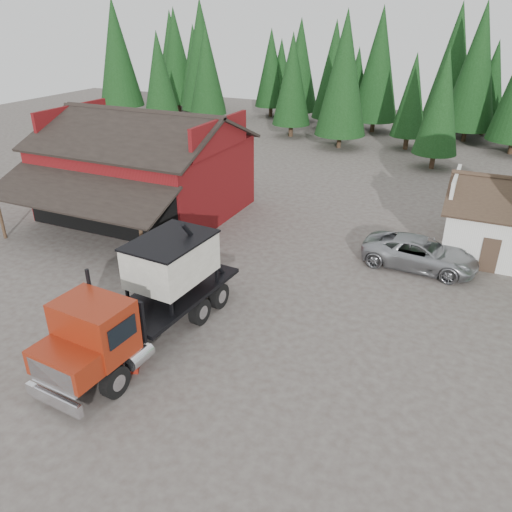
% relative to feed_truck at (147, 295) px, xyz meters
% --- Properties ---
extents(ground, '(120.00, 120.00, 0.00)m').
position_rel_feed_truck_xyz_m(ground, '(1.52, 2.97, -2.20)').
color(ground, '#4B403A').
rests_on(ground, ground).
extents(red_barn, '(12.80, 13.63, 7.18)m').
position_rel_feed_truck_xyz_m(red_barn, '(-9.48, 12.87, 0.49)').
color(red_barn, maroon).
rests_on(red_barn, ground).
extents(conifer_backdrop, '(76.00, 16.00, 16.00)m').
position_rel_feed_truck_xyz_m(conifer_backdrop, '(1.52, 44.97, -2.20)').
color(conifer_backdrop, black).
rests_on(conifer_backdrop, ground).
extents(near_pine_a, '(4.40, 4.40, 11.40)m').
position_rel_feed_truck_xyz_m(near_pine_a, '(-20.48, 30.97, 4.19)').
color(near_pine_a, '#382619').
rests_on(near_pine_a, ground).
extents(near_pine_b, '(3.96, 3.96, 10.40)m').
position_rel_feed_truck_xyz_m(near_pine_b, '(7.52, 32.97, 3.69)').
color(near_pine_b, '#382619').
rests_on(near_pine_b, ground).
extents(near_pine_d, '(5.28, 5.28, 13.40)m').
position_rel_feed_truck_xyz_m(near_pine_d, '(-2.48, 36.97, 5.19)').
color(near_pine_d, '#382619').
rests_on(near_pine_d, ground).
extents(feed_truck, '(3.47, 10.60, 4.71)m').
position_rel_feed_truck_xyz_m(feed_truck, '(0.00, 0.00, 0.00)').
color(feed_truck, black).
rests_on(feed_truck, ground).
extents(silver_car, '(6.35, 3.16, 1.73)m').
position_rel_feed_truck_xyz_m(silver_car, '(9.52, 11.97, -1.34)').
color(silver_car, '#989A9F').
rests_on(silver_car, ground).
extents(equip_box, '(1.14, 1.30, 0.60)m').
position_rel_feed_truck_xyz_m(equip_box, '(0.38, -1.92, -1.90)').
color(equip_box, maroon).
rests_on(equip_box, ground).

